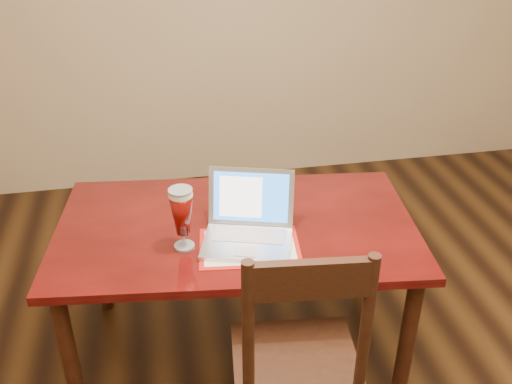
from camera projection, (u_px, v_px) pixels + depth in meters
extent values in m
cube|color=#520B0A|center=(236.00, 228.00, 2.49)|extent=(1.64, 1.05, 0.04)
cylinder|color=black|center=(70.00, 358.00, 2.31)|extent=(0.07, 0.07, 0.69)
cylinder|color=black|center=(407.00, 341.00, 2.40)|extent=(0.07, 0.07, 0.69)
cylinder|color=black|center=(99.00, 254.00, 2.93)|extent=(0.07, 0.07, 0.69)
cylinder|color=black|center=(366.00, 243.00, 3.02)|extent=(0.07, 0.07, 0.69)
cube|color=#B01610|center=(250.00, 247.00, 2.33)|extent=(0.44, 0.34, 0.00)
cube|color=silver|center=(250.00, 246.00, 2.33)|extent=(0.40, 0.29, 0.00)
cube|color=silver|center=(247.00, 244.00, 2.33)|extent=(0.42, 0.34, 0.02)
cube|color=#B6B6BB|center=(248.00, 235.00, 2.37)|extent=(0.31, 0.19, 0.00)
cube|color=#B1B1B6|center=(245.00, 252.00, 2.26)|extent=(0.10, 0.09, 0.00)
cube|color=silver|center=(251.00, 197.00, 2.40)|extent=(0.37, 0.17, 0.24)
cube|color=blue|center=(251.00, 197.00, 2.39)|extent=(0.32, 0.14, 0.20)
cube|color=white|center=(241.00, 197.00, 2.40)|extent=(0.19, 0.10, 0.17)
cylinder|color=silver|center=(184.00, 246.00, 2.33)|extent=(0.08, 0.08, 0.01)
cylinder|color=silver|center=(184.00, 239.00, 2.31)|extent=(0.01, 0.01, 0.06)
cylinder|color=beige|center=(180.00, 194.00, 2.20)|extent=(0.10, 0.10, 0.02)
cylinder|color=silver|center=(180.00, 191.00, 2.20)|extent=(0.10, 0.10, 0.01)
cylinder|color=silver|center=(229.00, 187.00, 2.72)|extent=(0.06, 0.06, 0.04)
cylinder|color=silver|center=(250.00, 183.00, 2.76)|extent=(0.06, 0.06, 0.04)
cube|color=black|center=(296.00, 365.00, 2.11)|extent=(0.51, 0.49, 0.04)
cylinder|color=black|center=(243.00, 379.00, 2.37)|extent=(0.04, 0.04, 0.45)
cylinder|color=black|center=(332.00, 373.00, 2.40)|extent=(0.04, 0.04, 0.45)
cylinder|color=black|center=(248.00, 338.00, 1.79)|extent=(0.04, 0.04, 0.59)
cylinder|color=black|center=(365.00, 331.00, 1.81)|extent=(0.04, 0.04, 0.59)
cube|color=black|center=(311.00, 280.00, 1.69)|extent=(0.38, 0.07, 0.13)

